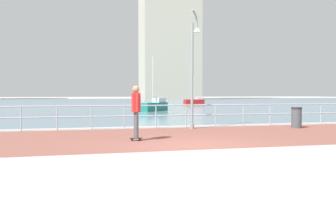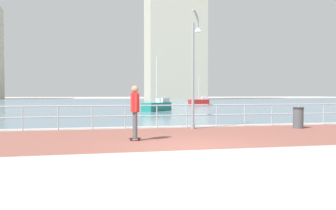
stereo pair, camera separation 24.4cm
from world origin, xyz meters
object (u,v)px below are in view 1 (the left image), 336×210
(skateboarder, at_px, (136,107))
(trash_bin, at_px, (296,118))
(sailboat_ivory, at_px, (195,101))
(sailboat_gray, at_px, (154,106))
(lamppost, at_px, (194,63))

(skateboarder, xyz_separation_m, trash_bin, (7.55, 2.50, -0.62))
(sailboat_ivory, distance_m, sailboat_gray, 21.37)
(lamppost, relative_size, sailboat_gray, 1.09)
(trash_bin, bearing_deg, sailboat_gray, 100.84)
(lamppost, relative_size, skateboarder, 2.89)
(lamppost, distance_m, skateboarder, 4.93)
(lamppost, height_order, sailboat_gray, lamppost)
(sailboat_gray, bearing_deg, skateboarder, -102.79)
(sailboat_gray, bearing_deg, lamppost, -94.75)
(skateboarder, xyz_separation_m, sailboat_ivory, (14.23, 38.13, -0.68))
(lamppost, xyz_separation_m, skateboarder, (-3.05, -3.45, -1.79))
(skateboarder, relative_size, sailboat_ivory, 0.42)
(lamppost, bearing_deg, sailboat_ivory, 72.13)
(skateboarder, distance_m, sailboat_ivory, 40.70)
(sailboat_ivory, bearing_deg, skateboarder, -110.47)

